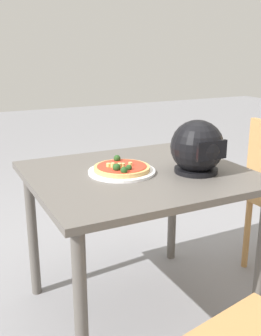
{
  "coord_description": "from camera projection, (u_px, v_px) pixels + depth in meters",
  "views": [
    {
      "loc": [
        0.8,
        1.52,
        1.26
      ],
      "look_at": [
        0.04,
        -0.01,
        0.74
      ],
      "focal_mm": 42.55,
      "sensor_mm": 36.0,
      "label": 1
    }
  ],
  "objects": [
    {
      "name": "dining_table",
      "position": [
        139.0,
        191.0,
        1.83
      ],
      "size": [
        0.97,
        0.86,
        0.72
      ],
      "color": "#5B5651",
      "rests_on": "ground"
    },
    {
      "name": "ground_plane",
      "position": [
        138.0,
        309.0,
        2.01
      ],
      "size": [
        14.0,
        14.0,
        0.0
      ],
      "primitive_type": "plane",
      "color": "gray"
    },
    {
      "name": "pizza_plate",
      "position": [
        122.0,
        171.0,
        1.78
      ],
      "size": [
        0.3,
        0.3,
        0.01
      ],
      "primitive_type": "cylinder",
      "color": "white",
      "rests_on": "dining_table"
    },
    {
      "name": "pizza",
      "position": [
        122.0,
        168.0,
        1.77
      ],
      "size": [
        0.25,
        0.25,
        0.05
      ],
      "color": "tan",
      "rests_on": "pizza_plate"
    },
    {
      "name": "motorcycle_helmet",
      "position": [
        197.0,
        148.0,
        1.76
      ],
      "size": [
        0.24,
        0.24,
        0.24
      ],
      "color": "black",
      "rests_on": "dining_table"
    }
  ]
}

